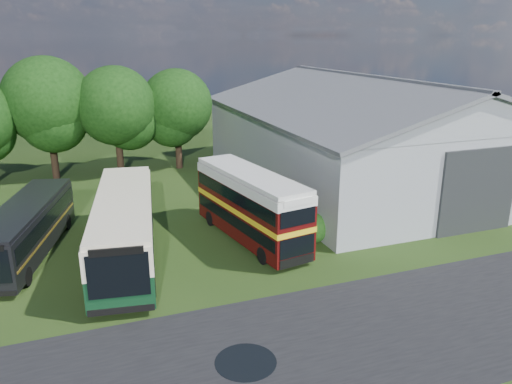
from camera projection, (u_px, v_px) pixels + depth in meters
name	position (u px, v px, depth m)	size (l,w,h in m)	color
ground	(256.00, 312.00, 20.73)	(120.00, 120.00, 0.00)	#1B310F
asphalt_road	(357.00, 337.00, 19.04)	(60.00, 8.00, 0.02)	black
puddle	(246.00, 362.00, 17.55)	(2.20, 2.20, 0.01)	black
storage_shed	(365.00, 127.00, 38.75)	(18.80, 24.80, 8.15)	gray
tree_mid	(47.00, 101.00, 38.41)	(6.80, 6.80, 9.60)	black
tree_right_a	(116.00, 106.00, 39.32)	(6.26, 6.26, 8.83)	black
tree_right_b	(177.00, 105.00, 41.77)	(5.98, 5.98, 8.45)	black
shrub_front	(312.00, 241.00, 27.95)	(1.70, 1.70, 1.70)	#194714
shrub_mid	(297.00, 228.00, 29.74)	(1.60, 1.60, 1.60)	#194714
bus_green_single	(125.00, 226.00, 25.20)	(4.53, 12.39, 3.34)	black
bus_maroon_double	(251.00, 207.00, 27.58)	(3.85, 9.38, 3.92)	black
bus_dark_single	(26.00, 229.00, 25.76)	(4.77, 10.23, 2.75)	black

